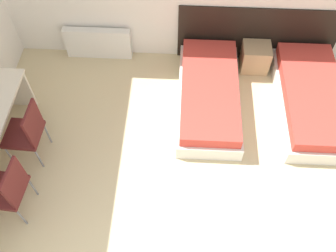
{
  "coord_description": "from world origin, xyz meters",
  "views": [
    {
      "loc": [
        0.14,
        -0.38,
        4.26
      ],
      "look_at": [
        0.0,
        2.19,
        0.55
      ],
      "focal_mm": 40.0,
      "sensor_mm": 36.0,
      "label": 1
    }
  ],
  "objects": [
    {
      "name": "chair_near_laptop",
      "position": [
        -1.7,
        2.05,
        0.52
      ],
      "size": [
        0.45,
        0.45,
        0.93
      ],
      "rotation": [
        0.0,
        0.0,
        -0.04
      ],
      "color": "#511919",
      "rests_on": "ground_plane"
    },
    {
      "name": "radiator",
      "position": [
        -1.17,
        3.89,
        0.26
      ],
      "size": [
        1.01,
        0.12,
        0.52
      ],
      "color": "silver",
      "rests_on": "ground_plane"
    },
    {
      "name": "headboard_panel",
      "position": [
        1.24,
        3.97,
        0.47
      ],
      "size": [
        2.37,
        0.03,
        0.94
      ],
      "color": "black",
      "rests_on": "ground_plane"
    },
    {
      "name": "bed_near_door",
      "position": [
        1.94,
        3.0,
        0.19
      ],
      "size": [
        0.86,
        1.88,
        0.4
      ],
      "color": "silver",
      "rests_on": "ground_plane"
    },
    {
      "name": "nightstand",
      "position": [
        1.24,
        3.76,
        0.21
      ],
      "size": [
        0.41,
        0.36,
        0.42
      ],
      "color": "tan",
      "rests_on": "ground_plane"
    },
    {
      "name": "bed_near_window",
      "position": [
        0.53,
        3.0,
        0.19
      ],
      "size": [
        0.86,
        1.88,
        0.4
      ],
      "color": "silver",
      "rests_on": "ground_plane"
    },
    {
      "name": "chair_near_notebook",
      "position": [
        -1.7,
        1.29,
        0.52
      ],
      "size": [
        0.47,
        0.47,
        0.93
      ],
      "rotation": [
        0.0,
        0.0,
        -0.09
      ],
      "color": "#511919",
      "rests_on": "ground_plane"
    }
  ]
}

